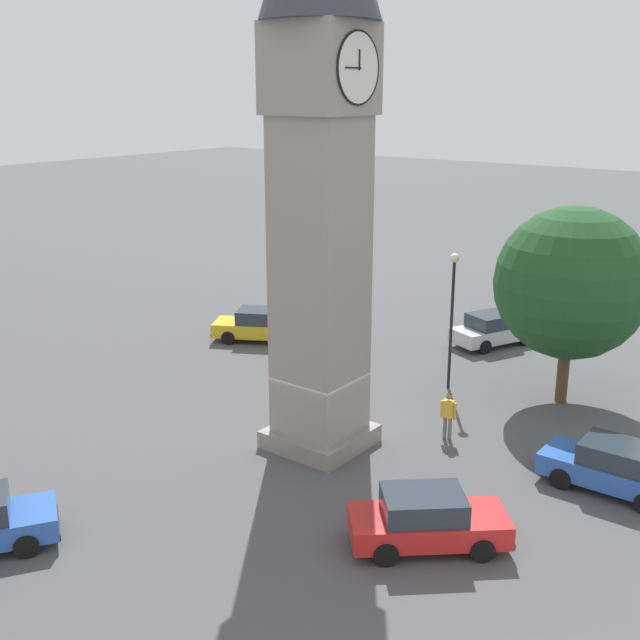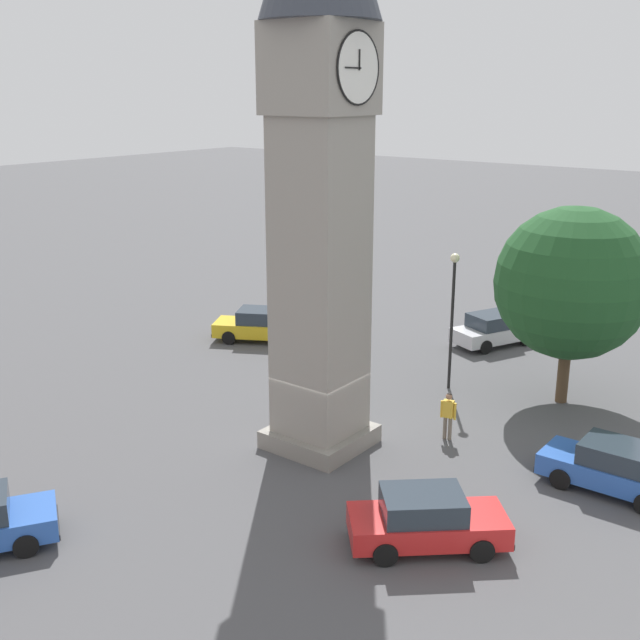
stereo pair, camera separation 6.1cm
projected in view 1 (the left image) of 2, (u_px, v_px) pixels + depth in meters
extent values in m
plane|color=#4C4C4F|center=(320.00, 444.00, 26.26)|extent=(200.00, 200.00, 0.00)
cube|color=gray|center=(320.00, 436.00, 26.17)|extent=(2.99, 2.99, 0.60)
cube|color=gray|center=(320.00, 281.00, 24.64)|extent=(2.39, 2.39, 10.17)
cube|color=gray|center=(320.00, 69.00, 22.81)|extent=(2.68, 2.68, 2.63)
cylinder|color=white|center=(358.00, 68.00, 22.01)|extent=(2.01, 0.04, 2.01)
torus|color=black|center=(359.00, 68.00, 22.01)|extent=(2.07, 0.06, 2.07)
cube|color=black|center=(360.00, 60.00, 21.93)|extent=(0.05, 0.02, 0.56)
cube|color=black|center=(353.00, 68.00, 21.76)|extent=(0.76, 0.02, 0.04)
cylinder|color=white|center=(284.00, 69.00, 23.61)|extent=(2.01, 0.04, 2.01)
torus|color=black|center=(284.00, 69.00, 23.61)|extent=(2.07, 0.06, 2.07)
cube|color=red|center=(428.00, 525.00, 20.28)|extent=(3.99, 4.20, 0.64)
cube|color=#28333D|center=(423.00, 505.00, 20.09)|extent=(2.56, 2.61, 0.64)
cylinder|color=black|center=(466.00, 517.00, 21.20)|extent=(0.59, 0.63, 0.64)
cylinder|color=black|center=(482.00, 550.00, 19.67)|extent=(0.59, 0.63, 0.64)
cylinder|color=black|center=(377.00, 520.00, 21.04)|extent=(0.59, 0.63, 0.64)
cylinder|color=black|center=(386.00, 554.00, 19.51)|extent=(0.59, 0.63, 0.64)
cube|color=black|center=(504.00, 530.00, 20.48)|extent=(1.33, 1.19, 0.16)
cube|color=silver|center=(494.00, 333.00, 36.33)|extent=(4.44, 3.20, 0.64)
cube|color=#28333D|center=(492.00, 320.00, 36.08)|extent=(2.55, 2.27, 0.64)
cylinder|color=black|center=(502.00, 330.00, 37.65)|extent=(0.67, 0.46, 0.64)
cylinder|color=black|center=(526.00, 339.00, 36.31)|extent=(0.67, 0.46, 0.64)
cylinder|color=black|center=(462.00, 337.00, 36.51)|extent=(0.67, 0.46, 0.64)
cylinder|color=black|center=(485.00, 347.00, 35.17)|extent=(0.67, 0.46, 0.64)
cube|color=black|center=(526.00, 331.00, 37.33)|extent=(0.78, 1.57, 0.16)
cylinder|color=black|center=(26.00, 515.00, 21.29)|extent=(0.66, 0.53, 0.64)
cylinder|color=black|center=(26.00, 546.00, 19.86)|extent=(0.66, 0.53, 0.64)
cube|color=black|center=(57.00, 523.00, 20.83)|extent=(0.99, 1.47, 0.16)
cube|color=#2D5BB7|center=(612.00, 472.00, 23.12)|extent=(1.72, 4.11, 0.64)
cube|color=#28333D|center=(619.00, 454.00, 22.85)|extent=(1.57, 2.11, 0.64)
cylinder|color=black|center=(561.00, 478.00, 23.29)|extent=(0.22, 0.64, 0.64)
cylinder|color=black|center=(579.00, 459.00, 24.52)|extent=(0.22, 0.64, 0.64)
cube|color=black|center=(546.00, 460.00, 24.35)|extent=(1.67, 0.13, 0.16)
cube|color=gold|center=(258.00, 328.00, 36.96)|extent=(3.47, 4.41, 0.64)
cube|color=#28333D|center=(260.00, 316.00, 36.76)|extent=(2.38, 2.59, 0.64)
cylinder|color=black|center=(228.00, 338.00, 36.46)|extent=(0.50, 0.67, 0.64)
cylinder|color=black|center=(237.00, 328.00, 37.97)|extent=(0.50, 0.67, 0.64)
cylinder|color=black|center=(280.00, 340.00, 36.11)|extent=(0.50, 0.67, 0.64)
cylinder|color=black|center=(286.00, 330.00, 37.62)|extent=(0.50, 0.67, 0.64)
cube|color=black|center=(217.00, 331.00, 37.31)|extent=(1.52, 0.91, 0.16)
cylinder|color=#706656|center=(450.00, 428.00, 26.50)|extent=(0.13, 0.13, 0.82)
cylinder|color=#706656|center=(445.00, 427.00, 26.58)|extent=(0.13, 0.13, 0.82)
cube|color=gold|center=(448.00, 409.00, 26.34)|extent=(0.28, 0.39, 0.60)
cylinder|color=gold|center=(455.00, 411.00, 26.25)|extent=(0.09, 0.09, 0.60)
cylinder|color=gold|center=(442.00, 409.00, 26.46)|extent=(0.09, 0.09, 0.60)
sphere|color=#9E7051|center=(449.00, 396.00, 26.21)|extent=(0.22, 0.22, 0.22)
sphere|color=black|center=(449.00, 396.00, 26.22)|extent=(0.20, 0.20, 0.20)
cylinder|color=brown|center=(563.00, 368.00, 29.52)|extent=(0.44, 0.44, 2.69)
sphere|color=#1E4C23|center=(571.00, 283.00, 28.57)|extent=(5.68, 5.68, 5.68)
cylinder|color=black|center=(451.00, 327.00, 30.49)|extent=(0.12, 0.12, 5.14)
sphere|color=beige|center=(455.00, 258.00, 29.71)|extent=(0.36, 0.36, 0.36)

